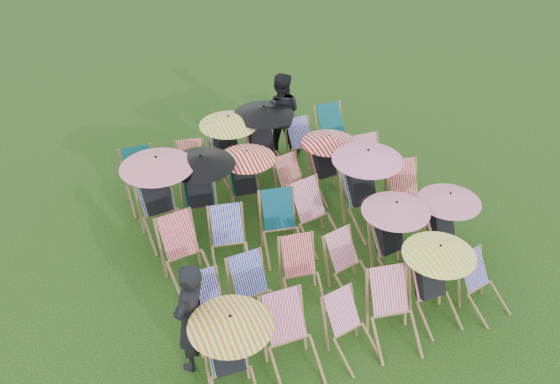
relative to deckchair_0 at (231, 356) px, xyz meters
name	(u,v)px	position (x,y,z in m)	size (l,w,h in m)	color
ground	(299,247)	(2.00, 2.23, -0.66)	(100.00, 100.00, 0.00)	black
deckchair_0	(231,356)	(0.00, 0.00, 0.00)	(1.06, 1.11, 1.26)	olive
deckchair_1	(292,340)	(0.86, 0.06, -0.17)	(0.68, 0.93, 0.99)	olive
deckchair_2	(352,330)	(1.70, -0.04, -0.24)	(0.69, 0.86, 0.85)	olive
deckchair_3	(394,313)	(2.35, -0.06, -0.18)	(0.80, 1.00, 0.98)	olive
deckchair_4	(436,282)	(3.12, 0.10, -0.02)	(1.03, 1.07, 1.22)	olive
deckchair_5	(484,286)	(3.87, -0.07, -0.25)	(0.68, 0.85, 0.83)	olive
deckchair_6	(209,311)	(0.05, 1.06, -0.23)	(0.57, 0.80, 0.86)	olive
deckchair_7	(256,294)	(0.75, 1.07, -0.21)	(0.64, 0.87, 0.92)	olive
deckchair_8	(302,274)	(1.54, 1.19, -0.22)	(0.72, 0.91, 0.90)	olive
deckchair_9	(351,266)	(2.31, 1.08, -0.23)	(0.72, 0.89, 0.87)	olive
deckchair_10	(395,237)	(3.11, 1.17, -0.01)	(1.05, 1.13, 1.24)	olive
deckchair_11	(447,226)	(4.06, 1.11, -0.04)	(1.00, 1.07, 1.18)	olive
deckchair_12	(186,254)	(0.09, 2.27, -0.17)	(0.75, 0.97, 0.99)	olive
deckchair_13	(229,243)	(0.80, 2.30, -0.20)	(0.77, 0.95, 0.92)	olive
deckchair_14	(282,228)	(1.69, 2.28, -0.18)	(0.80, 1.00, 0.97)	olive
deckchair_15	(317,216)	(2.34, 2.32, -0.18)	(0.79, 0.99, 0.98)	olive
deckchair_16	(366,188)	(3.31, 2.40, 0.08)	(1.19, 1.26, 1.41)	olive
deckchair_17	(407,195)	(4.05, 2.24, -0.18)	(0.80, 0.99, 0.97)	olive
deckchair_18	(160,196)	(0.04, 3.54, 0.10)	(1.22, 1.29, 1.45)	olive
deckchair_19	(201,191)	(0.73, 3.46, 0.05)	(1.15, 1.22, 1.36)	olive
deckchair_20	(247,181)	(1.58, 3.56, -0.04)	(1.00, 1.06, 1.19)	olive
deckchair_21	(295,184)	(2.45, 3.40, -0.24)	(0.68, 0.86, 0.85)	olive
deckchair_22	(328,164)	(3.16, 3.49, -0.05)	(0.98, 1.04, 1.17)	olive
deckchair_23	(372,164)	(4.03, 3.38, -0.22)	(0.65, 0.87, 0.90)	olive
deckchair_24	(143,180)	(-0.04, 4.54, -0.19)	(0.65, 0.90, 0.95)	olive
deckchair_25	(193,170)	(0.90, 4.57, -0.22)	(0.73, 0.91, 0.88)	olive
deckchair_26	(231,148)	(1.68, 4.63, 0.02)	(1.10, 1.20, 1.30)	olive
deckchair_27	(264,139)	(2.36, 4.63, 0.06)	(1.15, 1.20, 1.37)	olive
deckchair_28	(304,145)	(3.19, 4.56, -0.23)	(0.60, 0.82, 0.86)	olive
deckchair_29	(337,135)	(3.91, 4.57, -0.17)	(0.69, 0.94, 0.99)	olive
person_left	(191,317)	(-0.30, 0.65, 0.19)	(0.62, 0.41, 1.70)	black
person_rear	(280,114)	(2.94, 5.17, 0.21)	(0.85, 0.66, 1.74)	black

